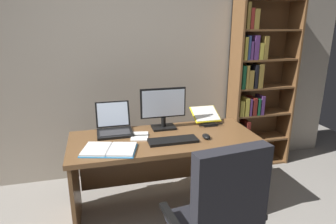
{
  "coord_description": "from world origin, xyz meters",
  "views": [
    {
      "loc": [
        -0.47,
        -1.3,
        1.71
      ],
      "look_at": [
        0.11,
        0.95,
        1.0
      ],
      "focal_mm": 30.77,
      "sensor_mm": 36.0,
      "label": 1
    }
  ],
  "objects": [
    {
      "name": "reading_stand_with_book",
      "position": [
        0.6,
        1.29,
        0.83
      ],
      "size": [
        0.27,
        0.29,
        0.14
      ],
      "color": "black",
      "rests_on": "desk"
    },
    {
      "name": "notepad",
      "position": [
        -0.12,
        1.06,
        0.76
      ],
      "size": [
        0.19,
        0.23,
        0.01
      ],
      "primitive_type": "cube",
      "rotation": [
        0.0,
        0.0,
        -0.19
      ],
      "color": "silver",
      "rests_on": "desk"
    },
    {
      "name": "bookshelf",
      "position": [
        1.39,
        1.71,
        1.01
      ],
      "size": [
        0.76,
        0.29,
        1.99
      ],
      "color": "brown",
      "rests_on": "ground"
    },
    {
      "name": "laptop",
      "position": [
        -0.32,
        1.23,
        0.81
      ],
      "size": [
        0.32,
        0.34,
        0.26
      ],
      "color": "black",
      "rests_on": "desk"
    },
    {
      "name": "computer_mouse",
      "position": [
        0.44,
        0.87,
        0.78
      ],
      "size": [
        0.06,
        0.1,
        0.04
      ],
      "primitive_type": "ellipsoid",
      "color": "black",
      "rests_on": "desk"
    },
    {
      "name": "desk",
      "position": [
        0.09,
        1.07,
        0.55
      ],
      "size": [
        1.64,
        0.7,
        0.76
      ],
      "color": "brown",
      "rests_on": "ground"
    },
    {
      "name": "wall_back",
      "position": [
        0.0,
        1.93,
        1.35
      ],
      "size": [
        5.09,
        0.12,
        2.7
      ],
      "primitive_type": "cube",
      "color": "#A89E8E",
      "rests_on": "ground"
    },
    {
      "name": "open_binder",
      "position": [
        -0.4,
        0.82,
        0.77
      ],
      "size": [
        0.47,
        0.37,
        0.02
      ],
      "rotation": [
        0.0,
        0.0,
        -0.27
      ],
      "color": "#2D84C6",
      "rests_on": "desk"
    },
    {
      "name": "monitor",
      "position": [
        0.14,
        1.22,
        0.95
      ],
      "size": [
        0.43,
        0.16,
        0.39
      ],
      "color": "black",
      "rests_on": "desk"
    },
    {
      "name": "keyboard",
      "position": [
        0.14,
        0.87,
        0.77
      ],
      "size": [
        0.42,
        0.15,
        0.02
      ],
      "primitive_type": "cube",
      "color": "black",
      "rests_on": "desk"
    },
    {
      "name": "pen",
      "position": [
        -0.1,
        1.06,
        0.77
      ],
      "size": [
        0.14,
        0.03,
        0.01
      ],
      "primitive_type": "cylinder",
      "rotation": [
        0.0,
        1.57,
        -0.19
      ],
      "color": "black",
      "rests_on": "notepad"
    }
  ]
}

